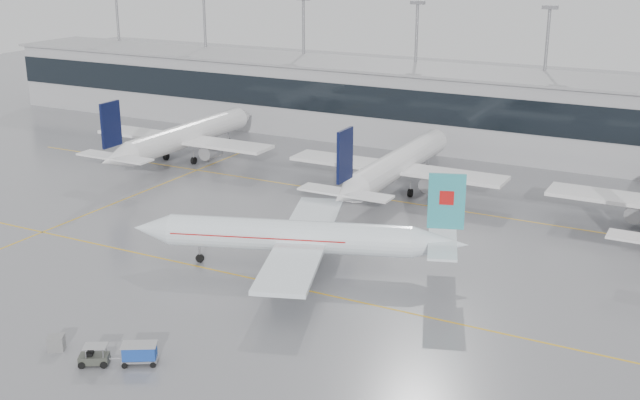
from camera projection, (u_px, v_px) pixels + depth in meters
The scene contains 14 objects.
ground at pixel (263, 281), 79.26m from camera, with size 320.00×320.00×0.00m, color gray.
taxi_line_main at pixel (263, 281), 79.26m from camera, with size 120.00×0.25×0.01m, color gold.
taxi_line_north at pixel (384, 199), 104.51m from camera, with size 120.00×0.25×0.01m, color gold.
taxi_line_cross at pixel (129, 197), 105.22m from camera, with size 0.25×60.00×0.01m, color gold.
terminal at pixel (464, 111), 129.60m from camera, with size 180.00×15.00×12.00m, color #9A9A9E.
terminal_glass at pixel (449, 110), 122.79m from camera, with size 180.00×0.20×5.00m, color black.
terminal_roof at pixel (466, 72), 127.70m from camera, with size 182.00×16.00×0.40m, color gray.
light_masts at pixel (478, 60), 132.40m from camera, with size 156.40×1.00×22.60m.
air_canada_jet at pixel (301, 237), 81.36m from camera, with size 33.74×27.17×10.69m.
parked_jet_b at pixel (184, 137), 122.04m from camera, with size 29.64×36.96×11.72m.
parked_jet_c at pixel (396, 165), 106.48m from camera, with size 29.64×36.96×11.72m.
baggage_tug at pixel (94, 358), 63.36m from camera, with size 3.36×2.41×1.68m.
baggage_cart at pixel (140, 352), 63.38m from camera, with size 3.15×2.70×1.72m.
gse_unit at pixel (56, 343), 65.65m from camera, with size 1.26×1.17×1.26m, color slate.
Camera 1 is at (39.06, -61.92, 31.90)m, focal length 45.00 mm.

